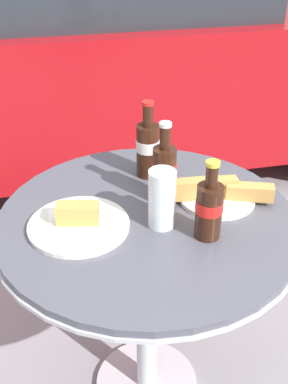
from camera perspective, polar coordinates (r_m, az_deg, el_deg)
name	(u,v)px	position (r m, az deg, el deg)	size (l,w,h in m)	color
ground_plane	(147,384)	(1.76, 0.31, -21.79)	(30.00, 30.00, 0.00)	gray
bistro_table	(147,250)	(1.34, 0.38, -6.94)	(0.81, 0.81, 0.70)	#B7B7BC
cola_bottle_left	(148,147)	(1.41, 0.45, 5.33)	(0.07, 0.07, 0.23)	#33190F
cola_bottle_right	(164,171)	(1.29, 2.42, 2.48)	(0.07, 0.07, 0.23)	#33190F
cola_bottle_center	(209,208)	(1.17, 7.72, -1.89)	(0.07, 0.07, 0.21)	#33190F
drinking_glass	(162,201)	(1.20, 2.12, -1.09)	(0.07, 0.07, 0.16)	#C68923
lunch_plate_near	(79,223)	(1.23, -7.76, -3.60)	(0.26, 0.26, 0.07)	silver
lunch_plate_far	(216,193)	(1.34, 8.48, -0.10)	(0.30, 0.21, 0.07)	silver
parked_car	(83,45)	(3.06, -7.26, 16.93)	(4.41, 1.82, 1.34)	#9E0F14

